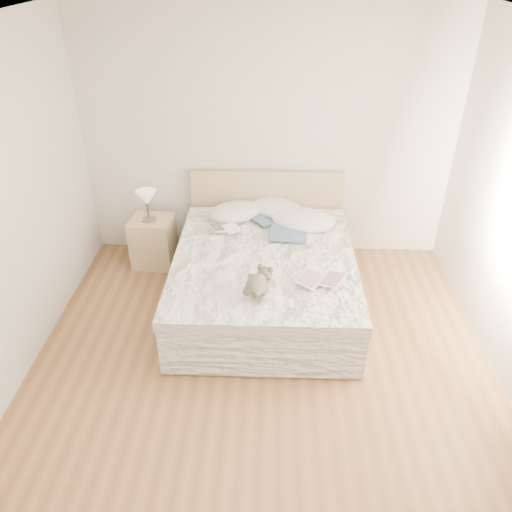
% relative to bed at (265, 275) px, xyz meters
% --- Properties ---
extents(floor, '(4.00, 4.50, 0.00)m').
position_rel_bed_xyz_m(floor, '(0.00, -1.19, -0.31)').
color(floor, brown).
rests_on(floor, ground).
extents(ceiling, '(4.00, 4.50, 0.00)m').
position_rel_bed_xyz_m(ceiling, '(0.00, -1.19, 2.39)').
color(ceiling, white).
rests_on(ceiling, ground).
extents(wall_back, '(4.00, 0.02, 2.70)m').
position_rel_bed_xyz_m(wall_back, '(0.00, 1.06, 1.04)').
color(wall_back, beige).
rests_on(wall_back, ground).
extents(bed, '(1.72, 2.14, 1.00)m').
position_rel_bed_xyz_m(bed, '(0.00, 0.00, 0.00)').
color(bed, tan).
rests_on(bed, floor).
extents(nightstand, '(0.47, 0.43, 0.56)m').
position_rel_bed_xyz_m(nightstand, '(-1.26, 0.67, -0.03)').
color(nightstand, tan).
rests_on(nightstand, floor).
extents(table_lamp, '(0.26, 0.26, 0.35)m').
position_rel_bed_xyz_m(table_lamp, '(-1.27, 0.65, 0.50)').
color(table_lamp, '#534D48').
rests_on(table_lamp, nightstand).
extents(pillow_left, '(0.73, 0.66, 0.18)m').
position_rel_bed_xyz_m(pillow_left, '(-0.34, 0.72, 0.33)').
color(pillow_left, silver).
rests_on(pillow_left, bed).
extents(pillow_middle, '(0.71, 0.62, 0.18)m').
position_rel_bed_xyz_m(pillow_middle, '(0.12, 0.82, 0.33)').
color(pillow_middle, white).
rests_on(pillow_middle, bed).
extents(pillow_right, '(0.74, 0.58, 0.20)m').
position_rel_bed_xyz_m(pillow_right, '(0.39, 0.56, 0.33)').
color(pillow_right, white).
rests_on(pillow_right, bed).
extents(blouse, '(0.64, 0.67, 0.02)m').
position_rel_bed_xyz_m(blouse, '(0.24, 0.39, 0.32)').
color(blouse, navy).
rests_on(blouse, bed).
extents(photo_book, '(0.36, 0.32, 0.02)m').
position_rel_bed_xyz_m(photo_book, '(-0.42, 0.36, 0.32)').
color(photo_book, white).
rests_on(photo_book, bed).
extents(childrens_book, '(0.47, 0.42, 0.03)m').
position_rel_bed_xyz_m(childrens_book, '(0.50, -0.53, 0.32)').
color(childrens_book, '#F8E6CB').
rests_on(childrens_book, bed).
extents(teddy_bear, '(0.31, 0.36, 0.16)m').
position_rel_bed_xyz_m(teddy_bear, '(-0.06, -0.71, 0.34)').
color(teddy_bear, brown).
rests_on(teddy_bear, bed).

